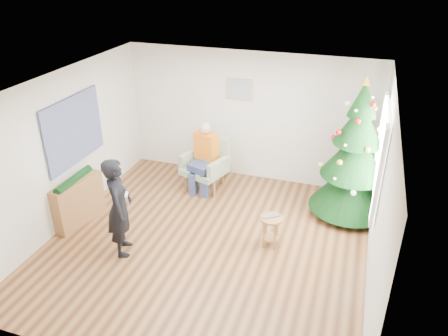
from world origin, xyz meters
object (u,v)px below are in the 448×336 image
(armchair, at_px, (206,169))
(console, at_px, (77,201))
(stool, at_px, (271,231))
(standing_man, at_px, (119,207))
(christmas_tree, at_px, (355,156))

(armchair, bearing_deg, console, -114.31)
(stool, bearing_deg, console, -174.01)
(standing_man, relative_size, console, 1.61)
(console, bearing_deg, standing_man, -12.77)
(armchair, xyz_separation_m, console, (-1.68, -1.86, 0.02))
(stool, height_order, standing_man, standing_man)
(standing_man, bearing_deg, armchair, -36.85)
(christmas_tree, relative_size, armchair, 2.46)
(standing_man, xyz_separation_m, console, (-1.15, 0.49, -0.40))
(christmas_tree, height_order, armchair, christmas_tree)
(stool, bearing_deg, armchair, 137.54)
(stool, height_order, armchair, armchair)
(armchair, xyz_separation_m, standing_man, (-0.52, -2.35, 0.42))
(christmas_tree, relative_size, console, 2.53)
(standing_man, bearing_deg, console, 42.53)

